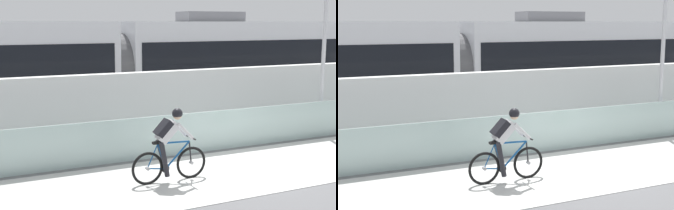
% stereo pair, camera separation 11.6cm
% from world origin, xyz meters
% --- Properties ---
extents(ground_plane, '(200.00, 200.00, 0.00)m').
position_xyz_m(ground_plane, '(0.00, 0.00, 0.00)').
color(ground_plane, slate).
extents(bike_path_deck, '(32.00, 3.20, 0.01)m').
position_xyz_m(bike_path_deck, '(0.00, 0.00, 0.01)').
color(bike_path_deck, silver).
rests_on(bike_path_deck, ground).
extents(glass_parapet, '(32.00, 0.05, 1.08)m').
position_xyz_m(glass_parapet, '(0.00, 1.85, 0.54)').
color(glass_parapet, '#ADC6C1').
rests_on(glass_parapet, ground).
extents(concrete_barrier_wall, '(32.00, 0.36, 2.02)m').
position_xyz_m(concrete_barrier_wall, '(0.00, 3.65, 1.01)').
color(concrete_barrier_wall, white).
rests_on(concrete_barrier_wall, ground).
extents(tram_rail_near, '(32.00, 0.08, 0.01)m').
position_xyz_m(tram_rail_near, '(0.00, 6.13, 0.00)').
color(tram_rail_near, '#595654').
rests_on(tram_rail_near, ground).
extents(tram_rail_far, '(32.00, 0.08, 0.01)m').
position_xyz_m(tram_rail_far, '(0.00, 7.57, 0.00)').
color(tram_rail_far, '#595654').
rests_on(tram_rail_far, ground).
extents(tram, '(22.56, 2.54, 3.81)m').
position_xyz_m(tram, '(-1.00, 6.85, 1.89)').
color(tram, silver).
rests_on(tram, ground).
extents(cyclist_on_bike, '(1.77, 0.58, 1.61)m').
position_xyz_m(cyclist_on_bike, '(-2.18, -0.00, 0.80)').
color(cyclist_on_bike, black).
rests_on(cyclist_on_bike, ground).
extents(lamp_post_antenna, '(0.28, 0.28, 5.20)m').
position_xyz_m(lamp_post_antenna, '(4.02, 2.15, 3.29)').
color(lamp_post_antenna, gray).
rests_on(lamp_post_antenna, ground).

